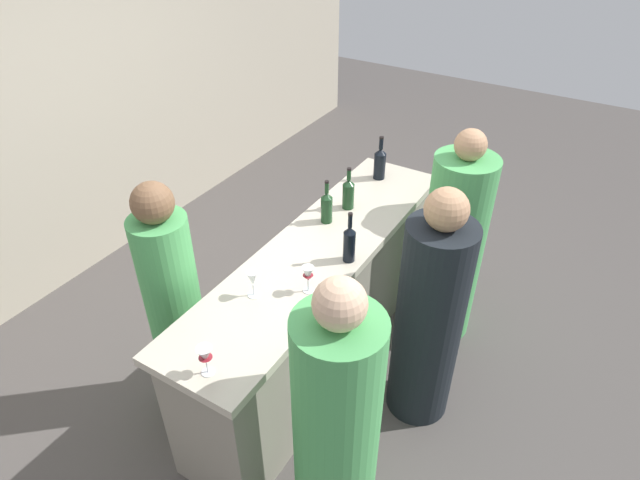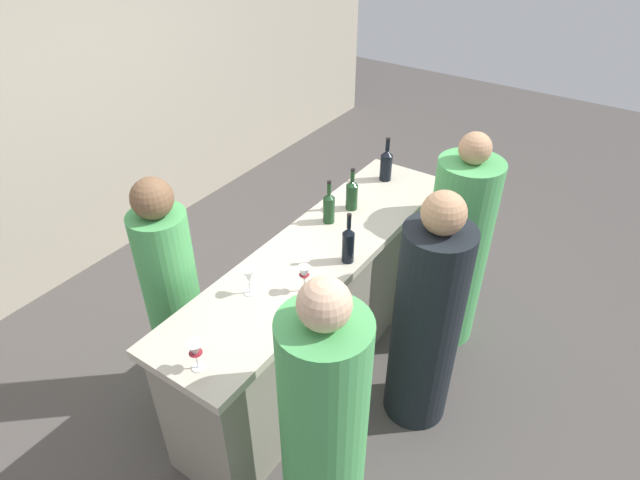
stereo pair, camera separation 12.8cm
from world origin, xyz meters
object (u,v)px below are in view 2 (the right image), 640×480
wine_bottle_second_left_olive_green (329,207)px  wine_glass_near_left (304,275)px  person_left_guest (426,323)px  wine_bottle_second_right_near_black (386,164)px  wine_bottle_center_olive_green (352,194)px  wine_glass_near_right (249,277)px  person_center_guest (324,432)px  person_right_guest (456,251)px  person_server_behind (174,303)px  wine_glass_near_center (195,351)px  wine_bottle_leftmost_near_black (348,244)px

wine_bottle_second_left_olive_green → wine_glass_near_left: wine_bottle_second_left_olive_green is taller
person_left_guest → wine_bottle_second_right_near_black: bearing=-62.2°
wine_bottle_center_olive_green → wine_bottle_second_right_near_black: size_ratio=0.91×
wine_glass_near_right → person_center_guest: (-0.35, -0.69, -0.32)m
person_right_guest → person_server_behind: (-1.39, 1.13, 0.02)m
wine_glass_near_right → person_server_behind: bearing=104.3°
wine_glass_near_left → wine_glass_near_center: size_ratio=1.03×
wine_bottle_second_left_olive_green → person_server_behind: bearing=153.7°
wine_bottle_second_right_near_black → person_right_guest: person_right_guest is taller
wine_bottle_second_right_near_black → wine_glass_near_center: 1.97m
wine_bottle_second_left_olive_green → person_left_guest: (-0.24, -0.80, -0.34)m
wine_bottle_leftmost_near_black → person_left_guest: 0.61m
wine_bottle_center_olive_green → wine_glass_near_center: bearing=-174.9°
wine_bottle_leftmost_near_black → person_server_behind: bearing=130.1°
wine_glass_near_left → person_left_guest: size_ratio=0.10×
person_right_guest → wine_bottle_center_olive_green: bearing=11.6°
wine_glass_near_right → person_left_guest: size_ratio=0.10×
wine_glass_near_left → person_left_guest: 0.74m
person_left_guest → person_server_behind: 1.42m
wine_glass_near_center → person_left_guest: bearing=-30.8°
wine_glass_near_center → person_left_guest: 1.28m
wine_bottle_second_right_near_black → wine_glass_near_right: size_ratio=2.07×
wine_bottle_second_right_near_black → person_server_behind: size_ratio=0.21×
person_center_guest → wine_glass_near_right: bearing=-42.8°
wine_bottle_leftmost_near_black → wine_bottle_second_left_olive_green: bearing=48.3°
person_left_guest → person_center_guest: 0.90m
wine_bottle_second_right_near_black → person_right_guest: 0.76m
person_center_guest → wine_bottle_leftmost_near_black: bearing=-80.1°
wine_glass_near_right → person_right_guest: person_right_guest is taller
wine_glass_near_right → wine_bottle_second_left_olive_green: bearing=2.4°
wine_glass_near_left → wine_bottle_leftmost_near_black: bearing=-8.6°
person_left_guest → wine_bottle_center_olive_green: bearing=-43.0°
wine_bottle_leftmost_near_black → wine_bottle_second_right_near_black: bearing=16.3°
person_server_behind → wine_glass_near_right: bearing=37.1°
wine_bottle_second_right_near_black → person_server_behind: bearing=163.0°
wine_bottle_second_right_near_black → person_center_guest: bearing=-158.9°
wine_bottle_second_right_near_black → person_left_guest: size_ratio=0.20×
person_left_guest → person_center_guest: bearing=72.7°
wine_bottle_second_right_near_black → wine_glass_near_left: wine_bottle_second_right_near_black is taller
wine_glass_near_left → wine_bottle_second_left_olive_green: bearing=22.5°
wine_bottle_leftmost_near_black → person_server_behind: person_server_behind is taller
wine_glass_near_center → wine_bottle_second_right_near_black: bearing=4.0°
person_left_guest → wine_bottle_second_left_olive_green: bearing=-29.3°
wine_glass_near_left → person_server_behind: size_ratio=0.10×
wine_glass_near_center → person_right_guest: bearing=-15.9°
wine_glass_near_center → wine_glass_near_right: 0.53m
wine_bottle_leftmost_near_black → person_right_guest: size_ratio=0.20×
wine_bottle_center_olive_green → wine_glass_near_left: (-0.82, -0.22, -0.00)m
wine_bottle_second_right_near_black → person_center_guest: size_ratio=0.20×
wine_bottle_center_olive_green → person_center_guest: (-1.35, -0.69, -0.32)m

